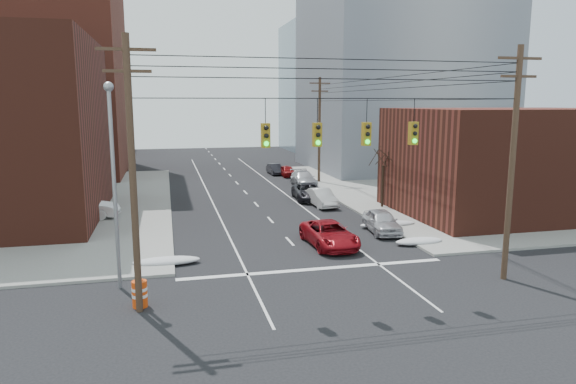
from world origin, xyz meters
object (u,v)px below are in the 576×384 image
parked_car_e (287,171)px  red_pickup (329,234)px  lot_car_a (84,207)px  lot_car_b (51,203)px  parked_car_c (308,192)px  construction_barrel (140,294)px  lot_car_d (57,194)px  parked_car_a (382,221)px  parked_car_b (321,198)px  parked_car_d (303,179)px  parked_car_f (275,169)px

parked_car_e → red_pickup: bearing=-98.8°
lot_car_a → lot_car_b: 4.31m
red_pickup → parked_car_c: (2.75, 14.49, -0.01)m
red_pickup → parked_car_c: size_ratio=1.02×
parked_car_c → parked_car_e: bearing=88.9°
parked_car_c → parked_car_e: 14.56m
parked_car_e → lot_car_b: bearing=-146.2°
construction_barrel → lot_car_d: bearing=107.6°
parked_car_a → lot_car_d: (-22.77, 15.56, 0.03)m
parked_car_b → parked_car_a: bearing=-85.3°
parked_car_a → parked_car_d: bearing=95.9°
parked_car_b → parked_car_c: parked_car_b is taller
parked_car_a → red_pickup: bearing=-146.3°
parked_car_a → parked_car_b: bearing=103.9°
parked_car_c → parked_car_e: parked_car_c is taller
red_pickup → parked_car_d: bearing=76.2°
parked_car_e → lot_car_a: size_ratio=0.77×
parked_car_f → lot_car_d: bearing=-150.6°
parked_car_a → parked_car_d: (0.00, 19.74, 0.00)m
lot_car_d → parked_car_d: bearing=-63.8°
construction_barrel → parked_car_e: bearing=67.6°
parked_car_e → lot_car_b: (-22.35, -15.14, 0.18)m
lot_car_d → parked_car_a: bearing=-108.5°
parked_car_d → lot_car_b: parked_car_d is taller
parked_car_a → parked_car_c: size_ratio=0.86×
parked_car_b → parked_car_c: size_ratio=0.85×
parked_car_a → parked_car_e: 26.68m
parked_car_d → parked_car_c: bearing=-100.0°
parked_car_c → parked_car_f: (0.50, 16.60, -0.09)m
parked_car_f → parked_car_e: bearing=-65.7°
construction_barrel → parked_car_f: bearing=70.1°
red_pickup → parked_car_b: 11.93m
red_pickup → parked_car_d: 22.45m
parked_car_e → parked_car_f: (-1.05, 2.13, -0.01)m
parked_car_c → construction_barrel: size_ratio=4.54×
red_pickup → lot_car_d: size_ratio=1.41×
red_pickup → parked_car_e: size_ratio=1.41×
parked_car_f → lot_car_a: 27.54m
parked_car_c → parked_car_a: bearing=-77.6°
parked_car_c → lot_car_d: bearing=176.0°
red_pickup → lot_car_a: lot_car_a is taller
parked_car_a → parked_car_c: (-1.60, 12.20, -0.04)m
red_pickup → lot_car_a: bearing=142.4°
lot_car_a → parked_car_a: bearing=-104.5°
red_pickup → lot_car_b: lot_car_b is taller
lot_car_a → parked_car_f: bearing=-33.3°
parked_car_a → construction_barrel: bearing=-142.2°
parked_car_f → lot_car_d: 25.40m
lot_car_a → construction_barrel: (4.62, -17.61, -0.36)m
parked_car_c → lot_car_b: size_ratio=1.07×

